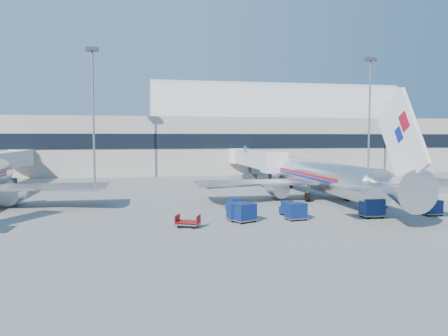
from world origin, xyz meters
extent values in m
plane|color=gray|center=(0.00, 0.00, 0.00)|extent=(260.00, 260.00, 0.00)
cube|color=#B2AA9E|center=(-25.00, 56.00, 6.00)|extent=(170.00, 28.00, 12.00)
cube|color=black|center=(-25.00, 42.05, 7.00)|extent=(170.00, 0.40, 3.00)
cylinder|color=silver|center=(20.00, 56.00, 12.00)|extent=(60.00, 18.00, 18.00)
cylinder|color=silver|center=(10.00, 6.00, 2.90)|extent=(3.80, 28.00, 3.80)
sphere|color=silver|center=(10.00, 20.00, 2.90)|extent=(3.72, 3.72, 3.72)
cone|color=silver|center=(10.00, -11.00, 3.30)|extent=(3.80, 6.00, 3.80)
cube|color=maroon|center=(10.00, 7.00, 3.15)|extent=(3.85, 20.16, 0.32)
cube|color=navy|center=(10.00, 7.00, 2.78)|extent=(3.85, 20.16, 0.32)
cube|color=white|center=(10.00, -11.50, 7.70)|extent=(0.35, 7.79, 8.74)
cube|color=silver|center=(10.00, -10.50, 3.50)|extent=(11.00, 3.00, 0.18)
cube|color=silver|center=(10.00, 5.00, 2.30)|extent=(32.00, 5.00, 0.28)
cylinder|color=#B7B7BC|center=(4.50, 6.50, 1.35)|extent=(2.10, 3.80, 2.10)
cylinder|color=#B7B7BC|center=(15.50, 6.50, 1.35)|extent=(2.10, 3.80, 2.10)
cylinder|color=black|center=(10.00, 17.00, 0.45)|extent=(0.40, 0.90, 0.90)
cylinder|color=#B7B7BC|center=(-26.50, 6.50, 1.35)|extent=(2.10, 3.80, 2.10)
cube|color=silver|center=(7.60, 30.00, 4.00)|extent=(2.70, 24.00, 2.70)
cube|color=silver|center=(7.60, 17.80, 4.00)|extent=(3.40, 3.20, 3.20)
cylinder|color=silver|center=(7.60, 41.50, 4.00)|extent=(4.40, 4.40, 3.00)
cube|color=#2D2D30|center=(7.60, 20.00, 1.80)|extent=(0.50, 0.50, 3.00)
cube|color=#2D2D30|center=(7.60, 20.00, 0.45)|extent=(2.60, 1.00, 0.90)
cube|color=#2D2D30|center=(7.60, 33.00, 1.80)|extent=(0.50, 0.50, 3.00)
cube|color=#2D2D30|center=(7.60, 33.00, 0.45)|extent=(2.60, 1.00, 0.90)
cube|color=navy|center=(6.00, 30.00, 5.80)|extent=(0.12, 1.40, 0.90)
cube|color=silver|center=(-34.40, 30.00, 4.00)|extent=(2.70, 24.00, 2.70)
cylinder|color=silver|center=(-34.40, 41.50, 4.00)|extent=(4.40, 4.40, 3.00)
cube|color=#2D2D30|center=(-34.40, 33.00, 1.80)|extent=(0.50, 0.50, 3.00)
cube|color=#2D2D30|center=(-34.40, 33.00, 0.45)|extent=(2.60, 1.00, 0.90)
cylinder|color=slate|center=(-20.00, 30.00, 11.00)|extent=(0.36, 0.36, 22.00)
cube|color=#2D2D30|center=(-20.00, 30.00, 22.30)|extent=(2.00, 1.20, 0.60)
cylinder|color=slate|center=(30.00, 30.00, 11.00)|extent=(0.36, 0.36, 22.00)
cube|color=#2D2D30|center=(30.00, 30.00, 22.30)|extent=(2.00, 1.20, 0.60)
cube|color=#9E9E96|center=(18.00, 2.00, 0.45)|extent=(3.00, 0.55, 0.90)
cube|color=#9E9E96|center=(21.30, 2.00, 0.45)|extent=(3.00, 0.55, 0.90)
cube|color=#9E9E96|center=(24.60, 2.00, 0.45)|extent=(3.00, 0.55, 0.90)
cube|color=#0A1D50|center=(2.38, -4.39, 0.52)|extent=(2.43, 2.08, 0.71)
cube|color=#0A1D50|center=(1.98, -4.64, 1.09)|extent=(1.23, 1.26, 0.67)
cylinder|color=black|center=(2.80, -3.63, 0.27)|extent=(0.56, 0.46, 0.53)
cube|color=#0A1D50|center=(13.06, -2.26, 0.53)|extent=(2.50, 1.92, 0.73)
cube|color=#0A1D50|center=(12.61, -2.07, 1.12)|extent=(1.19, 1.24, 0.68)
cylinder|color=black|center=(13.95, -2.17, 0.27)|extent=(0.58, 0.41, 0.54)
cube|color=#0A1D50|center=(-2.79, -1.47, 0.54)|extent=(1.43, 2.39, 0.73)
cube|color=#0A1D50|center=(-2.73, -1.96, 1.13)|extent=(1.09, 1.01, 0.69)
cylinder|color=black|center=(-3.34, -0.76, 0.27)|extent=(0.29, 0.57, 0.55)
cube|color=#0A1D50|center=(1.94, -7.30, 0.92)|extent=(1.95, 1.63, 1.40)
cube|color=slate|center=(1.94, -7.30, 0.21)|extent=(2.05, 1.69, 0.10)
cylinder|color=black|center=(2.52, -6.66, 0.19)|extent=(0.41, 0.22, 0.39)
cube|color=#0A1D50|center=(-3.49, -6.68, 0.97)|extent=(2.01, 1.65, 1.48)
cube|color=slate|center=(-3.49, -6.68, 0.23)|extent=(2.12, 1.72, 0.10)
cylinder|color=black|center=(-2.85, -6.03, 0.20)|extent=(0.43, 0.21, 0.41)
cube|color=#0A1D50|center=(-3.07, -7.42, 0.99)|extent=(2.31, 2.11, 1.50)
cube|color=slate|center=(-3.07, -7.42, 0.23)|extent=(2.42, 2.20, 0.10)
cylinder|color=black|center=(-2.66, -6.59, 0.21)|extent=(0.45, 0.33, 0.41)
cube|color=#0A1D50|center=(9.63, -7.44, 1.05)|extent=(2.01, 1.56, 1.61)
cube|color=slate|center=(9.63, -7.44, 0.24)|extent=(2.12, 1.62, 0.11)
cylinder|color=black|center=(10.41, -6.82, 0.22)|extent=(0.44, 0.18, 0.44)
cube|color=#0A1D50|center=(16.07, -7.51, 0.88)|extent=(1.70, 1.34, 1.34)
cube|color=slate|center=(16.07, -7.51, 0.20)|extent=(1.79, 1.39, 0.09)
cylinder|color=black|center=(16.74, -7.02, 0.19)|extent=(0.37, 0.16, 0.37)
cube|color=slate|center=(-8.39, -8.73, 0.32)|extent=(2.35, 2.00, 0.11)
cube|color=maroon|center=(-8.39, -8.73, 0.50)|extent=(2.36, 2.05, 0.07)
cylinder|color=black|center=(-7.62, -8.52, 0.18)|extent=(0.39, 0.27, 0.36)
camera|label=1|loc=(-12.27, -45.85, 7.74)|focal=35.00mm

